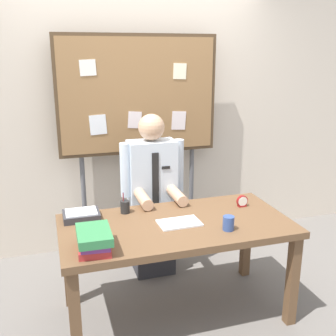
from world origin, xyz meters
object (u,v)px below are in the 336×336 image
(open_notebook, at_px, (179,223))
(desk_clock, at_px, (242,202))
(bulletin_board, at_px, (139,98))
(paper_tray, at_px, (81,215))
(person, at_px, (153,201))
(coffee_mug, at_px, (228,223))
(book_stack, at_px, (94,240))
(desk, at_px, (176,234))
(pen_holder, at_px, (125,207))

(open_notebook, bearing_deg, desk_clock, 16.14)
(bulletin_board, relative_size, paper_tray, 7.94)
(person, xyz_separation_m, coffee_mug, (0.30, -0.87, 0.13))
(person, distance_m, book_stack, 1.09)
(desk, relative_size, person, 1.15)
(desk, bearing_deg, coffee_mug, -35.54)
(desk, xyz_separation_m, paper_tray, (-0.64, 0.27, 0.12))
(coffee_mug, height_order, pen_holder, pen_holder)
(paper_tray, bearing_deg, book_stack, -86.52)
(person, xyz_separation_m, book_stack, (-0.60, -0.90, 0.15))
(bulletin_board, distance_m, desk_clock, 1.34)
(desk, bearing_deg, person, 90.00)
(desk_clock, xyz_separation_m, coffee_mug, (-0.29, -0.36, 0.01))
(person, relative_size, book_stack, 4.74)
(desk_clock, bearing_deg, open_notebook, -163.86)
(desk_clock, bearing_deg, coffee_mug, -128.59)
(person, relative_size, pen_holder, 8.87)
(bulletin_board, bearing_deg, desk, -89.99)
(coffee_mug, bearing_deg, book_stack, -178.21)
(book_stack, relative_size, pen_holder, 1.87)
(person, height_order, book_stack, person)
(paper_tray, bearing_deg, bulletin_board, 52.97)
(person, bearing_deg, pen_holder, -130.29)
(desk, relative_size, book_stack, 5.44)
(desk, relative_size, bulletin_board, 0.79)
(book_stack, xyz_separation_m, paper_tray, (-0.03, 0.52, -0.04))
(bulletin_board, xyz_separation_m, coffee_mug, (0.30, -1.33, -0.71))
(open_notebook, relative_size, paper_tray, 1.14)
(bulletin_board, bearing_deg, person, -89.99)
(paper_tray, bearing_deg, pen_holder, 3.15)
(bulletin_board, distance_m, coffee_mug, 1.54)
(pen_holder, bearing_deg, open_notebook, -43.42)
(open_notebook, relative_size, coffee_mug, 2.99)
(desk_clock, distance_m, coffee_mug, 0.46)
(coffee_mug, bearing_deg, desk, 144.46)
(desk, distance_m, coffee_mug, 0.40)
(book_stack, bearing_deg, coffee_mug, 1.79)
(coffee_mug, bearing_deg, paper_tray, 152.56)
(open_notebook, bearing_deg, bulletin_board, 90.82)
(person, bearing_deg, paper_tray, -148.87)
(bulletin_board, bearing_deg, book_stack, -113.99)
(person, height_order, desk_clock, person)
(open_notebook, relative_size, desk_clock, 3.24)
(pen_holder, relative_size, paper_tray, 0.62)
(person, bearing_deg, open_notebook, -88.63)
(desk_clock, xyz_separation_m, pen_holder, (-0.90, 0.14, 0.01))
(desk, distance_m, pen_holder, 0.45)
(person, xyz_separation_m, pen_holder, (-0.31, -0.37, 0.13))
(book_stack, bearing_deg, desk, 21.99)
(coffee_mug, height_order, paper_tray, coffee_mug)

